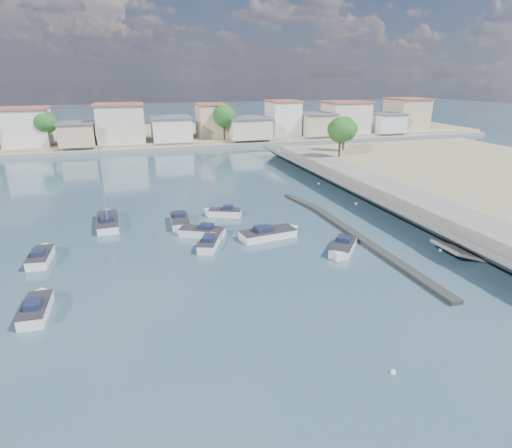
{
  "coord_description": "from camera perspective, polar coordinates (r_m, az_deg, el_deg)",
  "views": [
    {
      "loc": [
        -14.85,
        -24.54,
        15.68
      ],
      "look_at": [
        -2.76,
        14.45,
        1.4
      ],
      "focal_mm": 30.0,
      "sensor_mm": 36.0,
      "label": 1
    }
  ],
  "objects": [
    {
      "name": "far_shore_land",
      "position": [
        118.44,
        -10.09,
        11.73
      ],
      "size": [
        160.0,
        40.0,
        1.4
      ],
      "primitive_type": "cube",
      "color": "gray",
      "rests_on": "ground"
    },
    {
      "name": "motorboat_a",
      "position": [
        33.81,
        -27.21,
        -9.97
      ],
      "size": [
        1.8,
        4.71,
        1.48
      ],
      "color": "white",
      "rests_on": "ground"
    },
    {
      "name": "far_shore_quay",
      "position": [
        97.89,
        -8.42,
        10.1
      ],
      "size": [
        160.0,
        2.5,
        0.8
      ],
      "primitive_type": "cube",
      "color": "slate",
      "rests_on": "ground"
    },
    {
      "name": "motorboat_g",
      "position": [
        47.69,
        -10.1,
        0.26
      ],
      "size": [
        2.12,
        5.46,
        1.48
      ],
      "color": "white",
      "rests_on": "ground"
    },
    {
      "name": "motorboat_c",
      "position": [
        44.36,
        -7.45,
        -1.07
      ],
      "size": [
        4.87,
        3.72,
        1.48
      ],
      "color": "white",
      "rests_on": "ground"
    },
    {
      "name": "shore_trees",
      "position": [
        95.98,
        -3.25,
        13.6
      ],
      "size": [
        74.56,
        38.32,
        7.92
      ],
      "color": "#38281E",
      "rests_on": "ground"
    },
    {
      "name": "seawall_walkway",
      "position": [
        52.35,
        23.35,
        1.26
      ],
      "size": [
        5.0,
        90.0,
        1.8
      ],
      "primitive_type": "cube",
      "color": "slate",
      "rests_on": "ground"
    },
    {
      "name": "breakwater",
      "position": [
        45.83,
        12.3,
        -0.96
      ],
      "size": [
        2.0,
        31.02,
        0.35
      ],
      "color": "black",
      "rests_on": "ground"
    },
    {
      "name": "motorboat_f",
      "position": [
        50.25,
        -4.41,
        1.49
      ],
      "size": [
        4.19,
        2.86,
        1.48
      ],
      "color": "white",
      "rests_on": "ground"
    },
    {
      "name": "mooring_buoys",
      "position": [
        47.37,
        8.6,
        -0.21
      ],
      "size": [
        19.35,
        41.43,
        0.35
      ],
      "color": "white",
      "rests_on": "ground"
    },
    {
      "name": "ground",
      "position": [
        68.06,
        -4.17,
        5.91
      ],
      "size": [
        400.0,
        400.0,
        0.0
      ],
      "primitive_type": "plane",
      "color": "#273C4E",
      "rests_on": "ground"
    },
    {
      "name": "motorboat_d",
      "position": [
        40.81,
        11.48,
        -3.15
      ],
      "size": [
        4.22,
        4.55,
        1.48
      ],
      "color": "white",
      "rests_on": "ground"
    },
    {
      "name": "motorboat_b",
      "position": [
        41.38,
        -6.22,
        -2.54
      ],
      "size": [
        2.9,
        4.24,
        1.48
      ],
      "color": "white",
      "rests_on": "ground"
    },
    {
      "name": "motorboat_e",
      "position": [
        42.67,
        -26.73,
        -3.91
      ],
      "size": [
        1.9,
        4.74,
        1.48
      ],
      "color": "white",
      "rests_on": "ground"
    },
    {
      "name": "far_town",
      "position": [
        105.19,
        -3.15,
        13.39
      ],
      "size": [
        113.01,
        12.8,
        8.35
      ],
      "color": "beige",
      "rests_on": "far_shore_land"
    },
    {
      "name": "motorboat_h",
      "position": [
        43.54,
        1.96,
        -1.31
      ],
      "size": [
        6.38,
        2.97,
        1.48
      ],
      "color": "white",
      "rests_on": "ground"
    },
    {
      "name": "sailboat",
      "position": [
        49.95,
        -19.17,
        0.37
      ],
      "size": [
        2.37,
        7.18,
        9.0
      ],
      "color": "white",
      "rests_on": "ground"
    }
  ]
}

